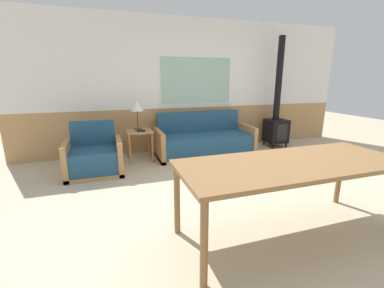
% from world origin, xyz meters
% --- Properties ---
extents(ground_plane, '(16.00, 16.00, 0.00)m').
position_xyz_m(ground_plane, '(0.00, 0.00, 0.00)').
color(ground_plane, beige).
extents(wall_back, '(7.20, 0.09, 2.70)m').
position_xyz_m(wall_back, '(0.00, 2.63, 1.36)').
color(wall_back, tan).
rests_on(wall_back, ground_plane).
extents(couch, '(1.95, 0.81, 0.84)m').
position_xyz_m(couch, '(0.04, 2.08, 0.26)').
color(couch, '#B27F4C').
rests_on(couch, ground_plane).
extents(armchair, '(0.87, 0.72, 0.83)m').
position_xyz_m(armchair, '(-2.05, 1.63, 0.26)').
color(armchair, '#B27F4C').
rests_on(armchair, ground_plane).
extents(side_table, '(0.47, 0.47, 0.57)m').
position_xyz_m(side_table, '(-1.25, 2.12, 0.46)').
color(side_table, '#B27F4C').
rests_on(side_table, ground_plane).
extents(table_lamp, '(0.24, 0.24, 0.55)m').
position_xyz_m(table_lamp, '(-1.26, 2.21, 1.01)').
color(table_lamp, '#4C3823').
rests_on(table_lamp, side_table).
extents(book_stack, '(0.17, 0.17, 0.02)m').
position_xyz_m(book_stack, '(-1.23, 2.04, 0.58)').
color(book_stack, black).
rests_on(book_stack, side_table).
extents(dining_table, '(2.19, 0.86, 0.76)m').
position_xyz_m(dining_table, '(-0.18, -0.77, 0.70)').
color(dining_table, olive).
rests_on(dining_table, ground_plane).
extents(wood_stove, '(0.44, 0.43, 2.38)m').
position_xyz_m(wood_stove, '(1.81, 2.19, 0.65)').
color(wood_stove, black).
rests_on(wood_stove, ground_plane).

